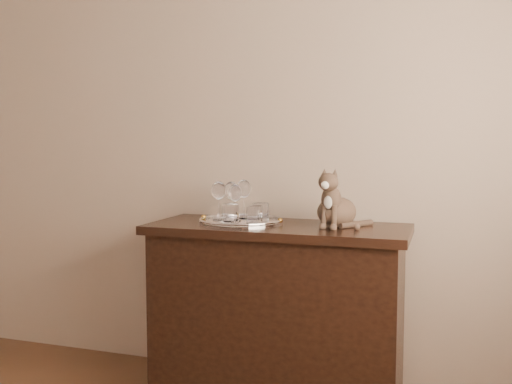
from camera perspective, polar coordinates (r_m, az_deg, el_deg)
wall_back at (r=3.13m, az=-6.86°, el=7.10°), size 4.00×0.10×2.70m
sideboard at (r=2.74m, az=2.15°, el=-12.14°), size 1.20×0.50×0.85m
tray at (r=2.73m, az=-1.51°, el=-2.97°), size 0.40×0.40×0.01m
wine_glass_a at (r=2.79m, az=-2.49°, el=-0.82°), size 0.07×0.07×0.18m
wine_glass_b at (r=2.81m, az=-1.24°, el=-0.69°), size 0.07×0.07×0.19m
wine_glass_c at (r=2.76m, az=-3.76°, el=-0.86°), size 0.07×0.07×0.19m
wine_glass_d at (r=2.71m, az=-2.10°, el=-1.06°), size 0.07×0.07×0.18m
tumbler_a at (r=2.62m, az=-0.16°, el=-2.30°), size 0.07×0.07×0.08m
tumbler_b at (r=2.64m, az=-2.58°, el=-2.17°), size 0.08×0.08×0.09m
tumbler_c at (r=2.70m, az=0.47°, el=-2.04°), size 0.08×0.08×0.09m
cat at (r=2.61m, az=8.09°, el=-0.51°), size 0.31×0.30×0.27m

